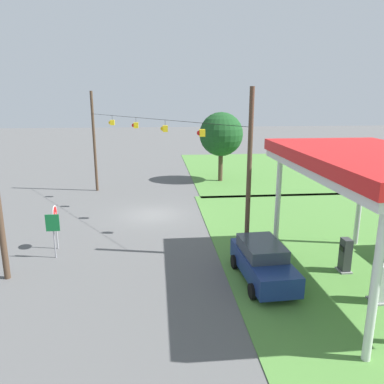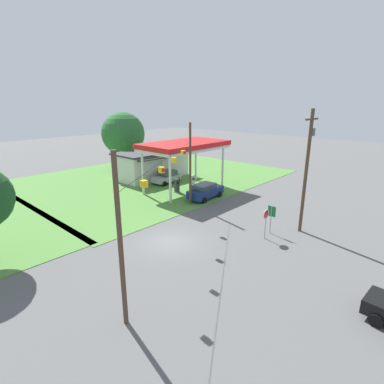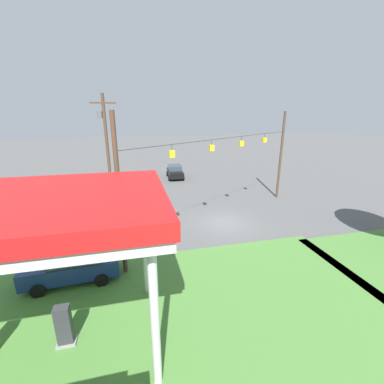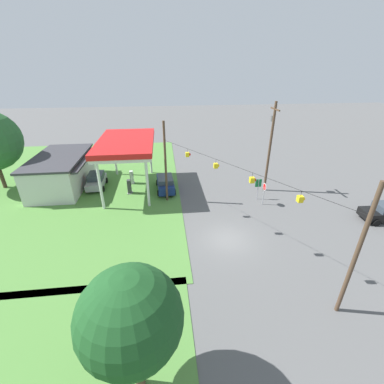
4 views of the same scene
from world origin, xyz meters
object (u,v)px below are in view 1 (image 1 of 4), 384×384
object	(u,v)px
stop_sign_roadside	(55,218)
route_sign	(53,227)
fuel_pump_near	(345,256)
gas_station_canopy	(373,165)
tree_west_verge	(221,134)
fuel_pump_far	(379,285)
car_at_pumps_front	(263,261)

from	to	relation	value
stop_sign_roadside	route_sign	distance (m)	1.29
fuel_pump_near	gas_station_canopy	bearing A→B (deg)	0.06
gas_station_canopy	tree_west_verge	bearing A→B (deg)	-173.35
stop_sign_roadside	tree_west_verge	world-z (taller)	tree_west_verge
fuel_pump_far	tree_west_verge	bearing A→B (deg)	-173.75
gas_station_canopy	car_at_pumps_front	world-z (taller)	gas_station_canopy
fuel_pump_far	tree_west_verge	distance (m)	23.74
fuel_pump_far	route_sign	distance (m)	15.46
fuel_pump_near	tree_west_verge	size ratio (longest dim) A/B	0.25
gas_station_canopy	stop_sign_roadside	distance (m)	16.00
fuel_pump_near	car_at_pumps_front	distance (m)	4.20
fuel_pump_near	car_at_pumps_front	world-z (taller)	car_at_pumps_front
gas_station_canopy	fuel_pump_near	size ratio (longest dim) A/B	6.31
fuel_pump_far	stop_sign_roadside	size ratio (longest dim) A/B	0.68
fuel_pump_far	stop_sign_roadside	xyz separation A→B (m)	(-7.07, -14.49, 1.00)
gas_station_canopy	car_at_pumps_front	xyz separation A→B (m)	(-0.96, -4.18, -4.57)
gas_station_canopy	fuel_pump_far	distance (m)	4.90
tree_west_verge	car_at_pumps_front	bearing A→B (deg)	-4.44
fuel_pump_far	car_at_pumps_front	xyz separation A→B (m)	(-2.35, -4.18, 0.13)
car_at_pumps_front	tree_west_verge	size ratio (longest dim) A/B	0.71
fuel_pump_near	route_sign	bearing A→B (deg)	-101.90
fuel_pump_near	fuel_pump_far	size ratio (longest dim) A/B	1.00
car_at_pumps_front	route_sign	size ratio (longest dim) A/B	2.01
car_at_pumps_front	stop_sign_roadside	xyz separation A→B (m)	(-4.72, -10.31, 0.88)
fuel_pump_near	fuel_pump_far	distance (m)	2.78
car_at_pumps_front	fuel_pump_near	bearing A→B (deg)	92.72
route_sign	tree_west_verge	world-z (taller)	tree_west_verge
car_at_pumps_front	tree_west_verge	bearing A→B (deg)	172.36
route_sign	fuel_pump_far	bearing A→B (deg)	67.94
gas_station_canopy	stop_sign_roadside	size ratio (longest dim) A/B	4.30
fuel_pump_far	car_at_pumps_front	world-z (taller)	car_at_pumps_front
car_at_pumps_front	tree_west_verge	xyz separation A→B (m)	(-20.94, 1.63, 3.72)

